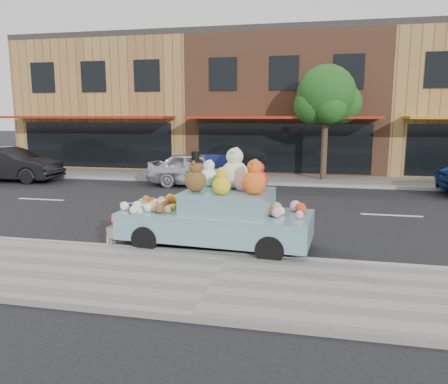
% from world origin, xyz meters
% --- Properties ---
extents(ground, '(120.00, 120.00, 0.00)m').
position_xyz_m(ground, '(0.00, 0.00, 0.00)').
color(ground, black).
rests_on(ground, ground).
extents(near_sidewalk, '(60.00, 3.00, 0.12)m').
position_xyz_m(near_sidewalk, '(0.00, -6.50, 0.06)').
color(near_sidewalk, gray).
rests_on(near_sidewalk, ground).
extents(far_sidewalk, '(60.00, 3.00, 0.12)m').
position_xyz_m(far_sidewalk, '(0.00, 6.50, 0.06)').
color(far_sidewalk, gray).
rests_on(far_sidewalk, ground).
extents(near_kerb, '(60.00, 0.12, 0.13)m').
position_xyz_m(near_kerb, '(0.00, -5.00, 0.07)').
color(near_kerb, gray).
rests_on(near_kerb, ground).
extents(far_kerb, '(60.00, 0.12, 0.13)m').
position_xyz_m(far_kerb, '(0.00, 5.00, 0.07)').
color(far_kerb, gray).
rests_on(far_kerb, ground).
extents(storefront_left, '(10.00, 9.80, 7.30)m').
position_xyz_m(storefront_left, '(-10.00, 11.97, 3.64)').
color(storefront_left, '#A07A43').
rests_on(storefront_left, ground).
extents(storefront_mid, '(10.00, 9.80, 7.30)m').
position_xyz_m(storefront_mid, '(0.00, 11.97, 3.64)').
color(storefront_mid, brown).
rests_on(storefront_mid, ground).
extents(street_tree, '(3.00, 2.70, 5.22)m').
position_xyz_m(street_tree, '(2.03, 6.55, 3.69)').
color(street_tree, '#38281C').
rests_on(street_tree, ground).
extents(car_silver, '(4.31, 1.82, 1.46)m').
position_xyz_m(car_silver, '(-3.24, 4.14, 0.73)').
color(car_silver, silver).
rests_on(car_silver, ground).
extents(car_dark, '(4.77, 1.84, 1.55)m').
position_xyz_m(car_dark, '(-12.11, 3.66, 0.77)').
color(car_dark, black).
rests_on(car_dark, ground).
extents(art_car, '(4.59, 2.04, 2.28)m').
position_xyz_m(art_car, '(-0.45, -4.28, 0.81)').
color(art_car, black).
rests_on(art_car, ground).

